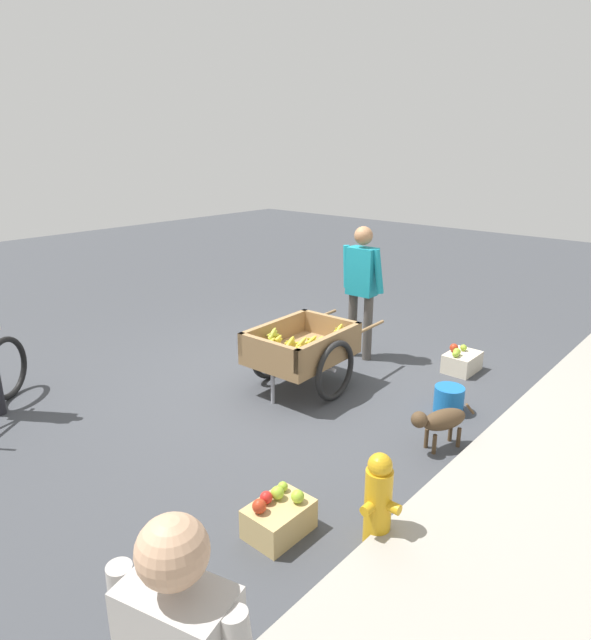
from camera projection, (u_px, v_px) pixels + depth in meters
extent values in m
plane|color=#3D3F44|center=(292.00, 383.00, 6.01)|extent=(24.00, 24.00, 0.00)
cube|color=#937047|center=(302.00, 353.00, 5.76)|extent=(1.13, 0.85, 0.10)
cube|color=#937047|center=(269.00, 352.00, 5.33)|extent=(0.09, 0.80, 0.24)
cube|color=#937047|center=(330.00, 326.00, 6.09)|extent=(0.09, 0.80, 0.24)
cube|color=#937047|center=(330.00, 346.00, 5.49)|extent=(1.10, 0.11, 0.24)
cube|color=#937047|center=(275.00, 331.00, 5.93)|extent=(1.10, 0.11, 0.24)
torus|color=black|center=(335.00, 371.00, 5.52)|extent=(0.64, 0.09, 0.64)
torus|color=black|center=(271.00, 351.00, 6.05)|extent=(0.64, 0.09, 0.64)
cylinder|color=#9E9EA8|center=(302.00, 360.00, 5.79)|extent=(0.08, 0.88, 0.04)
cylinder|color=#937047|center=(370.00, 327.00, 6.12)|extent=(0.55, 0.06, 0.04)
cylinder|color=#937047|center=(322.00, 316.00, 6.53)|extent=(0.55, 0.06, 0.04)
cylinder|color=#9E9EA8|center=(273.00, 387.00, 5.49)|extent=(0.04, 0.04, 0.35)
ellipsoid|color=gold|center=(334.00, 338.00, 5.85)|extent=(0.19, 0.09, 0.14)
ellipsoid|color=gold|center=(333.00, 338.00, 5.83)|extent=(0.18, 0.12, 0.05)
ellipsoid|color=gold|center=(332.00, 338.00, 5.80)|extent=(0.18, 0.09, 0.16)
ellipsoid|color=gold|center=(291.00, 344.00, 5.67)|extent=(0.18, 0.06, 0.14)
ellipsoid|color=gold|center=(291.00, 343.00, 5.65)|extent=(0.19, 0.06, 0.08)
ellipsoid|color=gold|center=(290.00, 343.00, 5.63)|extent=(0.19, 0.08, 0.09)
ellipsoid|color=gold|center=(290.00, 342.00, 5.62)|extent=(0.18, 0.08, 0.13)
ellipsoid|color=gold|center=(312.00, 342.00, 5.78)|extent=(0.18, 0.07, 0.15)
ellipsoid|color=gold|center=(311.00, 341.00, 5.75)|extent=(0.19, 0.08, 0.05)
ellipsoid|color=gold|center=(310.00, 341.00, 5.73)|extent=(0.18, 0.11, 0.14)
ellipsoid|color=gold|center=(274.00, 335.00, 5.77)|extent=(0.18, 0.09, 0.13)
ellipsoid|color=gold|center=(273.00, 335.00, 5.76)|extent=(0.19, 0.07, 0.09)
ellipsoid|color=gold|center=(273.00, 335.00, 5.74)|extent=(0.19, 0.09, 0.09)
ellipsoid|color=gold|center=(272.00, 334.00, 5.72)|extent=(0.18, 0.09, 0.14)
ellipsoid|color=gold|center=(278.00, 341.00, 5.74)|extent=(0.18, 0.12, 0.13)
ellipsoid|color=gold|center=(277.00, 341.00, 5.72)|extent=(0.18, 0.06, 0.05)
ellipsoid|color=gold|center=(276.00, 341.00, 5.70)|extent=(0.18, 0.06, 0.14)
ellipsoid|color=gold|center=(302.00, 345.00, 5.38)|extent=(0.19, 0.08, 0.13)
ellipsoid|color=gold|center=(302.00, 344.00, 5.37)|extent=(0.19, 0.09, 0.08)
ellipsoid|color=gold|center=(301.00, 344.00, 5.35)|extent=(0.19, 0.12, 0.08)
ellipsoid|color=gold|center=(300.00, 344.00, 5.33)|extent=(0.17, 0.08, 0.15)
ellipsoid|color=gold|center=(318.00, 344.00, 5.60)|extent=(0.19, 0.06, 0.13)
ellipsoid|color=gold|center=(318.00, 343.00, 5.59)|extent=(0.19, 0.07, 0.09)
ellipsoid|color=gold|center=(318.00, 343.00, 5.57)|extent=(0.19, 0.11, 0.09)
ellipsoid|color=gold|center=(318.00, 342.00, 5.56)|extent=(0.18, 0.06, 0.14)
ellipsoid|color=gold|center=(339.00, 331.00, 5.90)|extent=(0.17, 0.05, 0.16)
ellipsoid|color=gold|center=(339.00, 331.00, 5.88)|extent=(0.19, 0.05, 0.08)
ellipsoid|color=gold|center=(338.00, 331.00, 5.86)|extent=(0.19, 0.08, 0.09)
ellipsoid|color=gold|center=(338.00, 330.00, 5.84)|extent=(0.17, 0.05, 0.14)
ellipsoid|color=gold|center=(315.00, 345.00, 5.64)|extent=(0.17, 0.07, 0.15)
ellipsoid|color=gold|center=(314.00, 345.00, 5.61)|extent=(0.18, 0.06, 0.05)
ellipsoid|color=gold|center=(313.00, 345.00, 5.59)|extent=(0.18, 0.10, 0.15)
ellipsoid|color=gold|center=(270.00, 345.00, 5.69)|extent=(0.18, 0.12, 0.14)
ellipsoid|color=gold|center=(270.00, 345.00, 5.67)|extent=(0.19, 0.08, 0.10)
ellipsoid|color=gold|center=(270.00, 344.00, 5.66)|extent=(0.18, 0.06, 0.05)
ellipsoid|color=gold|center=(270.00, 344.00, 5.64)|extent=(0.19, 0.09, 0.10)
ellipsoid|color=gold|center=(270.00, 343.00, 5.63)|extent=(0.18, 0.05, 0.12)
cylinder|color=#4C4742|center=(368.00, 328.00, 6.55)|extent=(0.11, 0.11, 0.80)
cylinder|color=#4C4742|center=(352.00, 325.00, 6.68)|extent=(0.11, 0.11, 0.80)
cube|color=teal|center=(362.00, 271.00, 6.40)|extent=(0.21, 0.35, 0.57)
sphere|color=#9E704C|center=(364.00, 236.00, 6.27)|extent=(0.22, 0.22, 0.22)
cylinder|color=teal|center=(378.00, 272.00, 6.26)|extent=(0.08, 0.16, 0.52)
cylinder|color=teal|center=(347.00, 266.00, 6.52)|extent=(0.08, 0.11, 0.52)
torus|color=black|center=(7.00, 368.00, 5.56)|extent=(0.57, 0.43, 0.66)
ellipsoid|color=#4C3823|center=(444.00, 419.00, 4.65)|extent=(0.48, 0.34, 0.18)
sphere|color=#4C3823|center=(419.00, 420.00, 4.52)|extent=(0.14, 0.14, 0.14)
cylinder|color=#4C3823|center=(470.00, 409.00, 4.75)|extent=(0.11, 0.07, 0.12)
cylinder|color=#4C3823|center=(434.00, 444.00, 4.61)|extent=(0.04, 0.04, 0.18)
cylinder|color=#4C3823|center=(426.00, 438.00, 4.70)|extent=(0.04, 0.04, 0.18)
cylinder|color=#4C3823|center=(459.00, 437.00, 4.71)|extent=(0.04, 0.04, 0.18)
cylinder|color=#4C3823|center=(450.00, 432.00, 4.81)|extent=(0.04, 0.04, 0.18)
cylinder|color=gold|center=(378.00, 507.00, 3.52)|extent=(0.18, 0.18, 0.55)
sphere|color=gold|center=(380.00, 465.00, 3.42)|extent=(0.16, 0.16, 0.16)
cylinder|color=gold|center=(369.00, 508.00, 3.43)|extent=(0.10, 0.07, 0.07)
cylinder|color=gold|center=(393.00, 507.00, 3.43)|extent=(0.07, 0.10, 0.07)
cylinder|color=#1966B2|center=(449.00, 399.00, 5.33)|extent=(0.29, 0.29, 0.26)
cube|color=beige|center=(462.00, 362.00, 6.29)|extent=(0.44, 0.32, 0.22)
sphere|color=#99BF33|center=(457.00, 352.00, 6.18)|extent=(0.09, 0.09, 0.09)
sphere|color=#99BF33|center=(456.00, 354.00, 6.13)|extent=(0.08, 0.08, 0.08)
sphere|color=#B23319|center=(454.00, 348.00, 6.29)|extent=(0.10, 0.10, 0.10)
sphere|color=#99BF33|center=(464.00, 348.00, 6.32)|extent=(0.08, 0.08, 0.08)
cube|color=tan|center=(279.00, 519.00, 3.66)|extent=(0.44, 0.32, 0.22)
sphere|color=red|center=(266.00, 497.00, 3.64)|extent=(0.09, 0.09, 0.09)
sphere|color=#99BF33|center=(277.00, 493.00, 3.68)|extent=(0.09, 0.09, 0.09)
sphere|color=#99BF33|center=(298.00, 496.00, 3.64)|extent=(0.09, 0.09, 0.09)
sphere|color=#B23319|center=(259.00, 506.00, 3.54)|extent=(0.10, 0.10, 0.10)
sphere|color=#99BF33|center=(283.00, 487.00, 3.77)|extent=(0.07, 0.07, 0.07)
sphere|color=tan|center=(172.00, 551.00, 1.49)|extent=(0.21, 0.21, 0.21)
cylinder|color=#B7B2AD|center=(125.00, 628.00, 1.70)|extent=(0.08, 0.10, 0.50)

